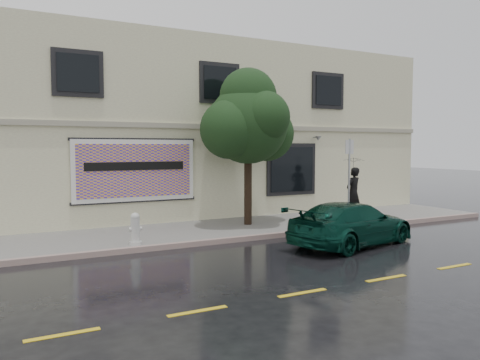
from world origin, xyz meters
name	(u,v)px	position (x,y,z in m)	size (l,w,h in m)	color
ground	(295,248)	(0.00, 0.00, 0.00)	(90.00, 90.00, 0.00)	black
sidewalk	(241,228)	(0.00, 3.25, 0.07)	(20.00, 3.50, 0.15)	gray
curb	(267,236)	(0.00, 1.50, 0.07)	(20.00, 0.18, 0.16)	gray
road_marking	(386,278)	(0.00, -3.50, 0.01)	(19.00, 0.12, 0.01)	gold
building	(181,132)	(0.00, 9.00, 3.50)	(20.00, 8.12, 7.00)	#EAE9BC
billboard	(135,170)	(-3.20, 4.92, 2.05)	(4.30, 0.16, 2.20)	white
car	(352,224)	(1.64, -0.50, 0.63)	(1.92, 4.35, 1.27)	#083125
pedestrian	(353,192)	(4.77, 3.02, 1.11)	(0.70, 0.46, 1.92)	black
umbrella	(354,159)	(4.77, 3.02, 2.39)	(0.87, 0.87, 0.64)	black
street_tree	(248,125)	(0.33, 3.37, 3.62)	(2.75, 2.75, 4.86)	black
fire_hydrant	(135,229)	(-4.06, 1.83, 0.58)	(0.36, 0.34, 0.89)	silver
sign_pole	(349,174)	(3.41, 1.70, 1.91)	(0.37, 0.06, 2.99)	gray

